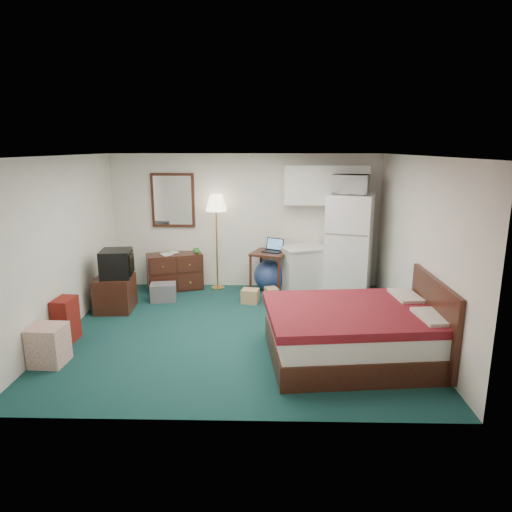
{
  "coord_description": "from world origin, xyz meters",
  "views": [
    {
      "loc": [
        0.39,
        -6.22,
        2.62
      ],
      "look_at": [
        0.23,
        0.47,
        1.01
      ],
      "focal_mm": 32.0,
      "sensor_mm": 36.0,
      "label": 1
    }
  ],
  "objects_px": {
    "desk": "(270,272)",
    "floor_lamp": "(217,242)",
    "bed": "(353,334)",
    "suitcase": "(66,320)",
    "fridge": "(349,246)",
    "dresser": "(175,272)",
    "kitchen_counter": "(303,270)",
    "tv_stand": "(115,293)"
  },
  "relations": [
    {
      "from": "floor_lamp",
      "to": "fridge",
      "type": "distance_m",
      "value": 2.41
    },
    {
      "from": "suitcase",
      "to": "bed",
      "type": "bearing_deg",
      "value": -3.16
    },
    {
      "from": "desk",
      "to": "fridge",
      "type": "distance_m",
      "value": 1.51
    },
    {
      "from": "dresser",
      "to": "kitchen_counter",
      "type": "distance_m",
      "value": 2.39
    },
    {
      "from": "kitchen_counter",
      "to": "floor_lamp",
      "type": "bearing_deg",
      "value": 152.63
    },
    {
      "from": "dresser",
      "to": "fridge",
      "type": "relative_size",
      "value": 0.55
    },
    {
      "from": "desk",
      "to": "tv_stand",
      "type": "relative_size",
      "value": 1.23
    },
    {
      "from": "kitchen_counter",
      "to": "fridge",
      "type": "xyz_separation_m",
      "value": [
        0.79,
        -0.15,
        0.5
      ]
    },
    {
      "from": "bed",
      "to": "tv_stand",
      "type": "distance_m",
      "value": 3.94
    },
    {
      "from": "floor_lamp",
      "to": "bed",
      "type": "distance_m",
      "value": 3.58
    },
    {
      "from": "fridge",
      "to": "desk",
      "type": "bearing_deg",
      "value": -167.35
    },
    {
      "from": "bed",
      "to": "tv_stand",
      "type": "height_order",
      "value": "bed"
    },
    {
      "from": "dresser",
      "to": "bed",
      "type": "xyz_separation_m",
      "value": [
        2.8,
        -2.83,
        -0.01
      ]
    },
    {
      "from": "bed",
      "to": "suitcase",
      "type": "height_order",
      "value": "bed"
    },
    {
      "from": "tv_stand",
      "to": "bed",
      "type": "bearing_deg",
      "value": -27.82
    },
    {
      "from": "floor_lamp",
      "to": "kitchen_counter",
      "type": "height_order",
      "value": "floor_lamp"
    },
    {
      "from": "kitchen_counter",
      "to": "tv_stand",
      "type": "relative_size",
      "value": 1.35
    },
    {
      "from": "tv_stand",
      "to": "fridge",
      "type": "bearing_deg",
      "value": 9.94
    },
    {
      "from": "tv_stand",
      "to": "dresser",
      "type": "bearing_deg",
      "value": 54.1
    },
    {
      "from": "kitchen_counter",
      "to": "suitcase",
      "type": "bearing_deg",
      "value": -166.6
    },
    {
      "from": "dresser",
      "to": "kitchen_counter",
      "type": "bearing_deg",
      "value": -22.28
    },
    {
      "from": "bed",
      "to": "fridge",
      "type": "bearing_deg",
      "value": 75.72
    },
    {
      "from": "desk",
      "to": "floor_lamp",
      "type": "bearing_deg",
      "value": -172.1
    },
    {
      "from": "floor_lamp",
      "to": "tv_stand",
      "type": "relative_size",
      "value": 2.88
    },
    {
      "from": "dresser",
      "to": "desk",
      "type": "bearing_deg",
      "value": -23.38
    },
    {
      "from": "suitcase",
      "to": "fridge",
      "type": "bearing_deg",
      "value": 30.05
    },
    {
      "from": "dresser",
      "to": "fridge",
      "type": "distance_m",
      "value": 3.24
    },
    {
      "from": "floor_lamp",
      "to": "kitchen_counter",
      "type": "distance_m",
      "value": 1.68
    },
    {
      "from": "desk",
      "to": "tv_stand",
      "type": "bearing_deg",
      "value": -138.44
    },
    {
      "from": "fridge",
      "to": "bed",
      "type": "xyz_separation_m",
      "value": [
        -0.37,
        -2.55,
        -0.58
      ]
    },
    {
      "from": "dresser",
      "to": "fridge",
      "type": "xyz_separation_m",
      "value": [
        3.18,
        -0.28,
        0.57
      ]
    },
    {
      "from": "dresser",
      "to": "tv_stand",
      "type": "xyz_separation_m",
      "value": [
        -0.76,
        -1.15,
        -0.06
      ]
    },
    {
      "from": "tv_stand",
      "to": "suitcase",
      "type": "bearing_deg",
      "value": -104.95
    },
    {
      "from": "desk",
      "to": "bed",
      "type": "relative_size",
      "value": 0.37
    },
    {
      "from": "kitchen_counter",
      "to": "fridge",
      "type": "height_order",
      "value": "fridge"
    },
    {
      "from": "desk",
      "to": "bed",
      "type": "distance_m",
      "value": 2.89
    },
    {
      "from": "bed",
      "to": "suitcase",
      "type": "distance_m",
      "value": 3.86
    },
    {
      "from": "desk",
      "to": "bed",
      "type": "xyz_separation_m",
      "value": [
        1.03,
        -2.7,
        -0.05
      ]
    },
    {
      "from": "dresser",
      "to": "bed",
      "type": "bearing_deg",
      "value": -64.33
    },
    {
      "from": "kitchen_counter",
      "to": "fridge",
      "type": "bearing_deg",
      "value": -30.49
    },
    {
      "from": "bed",
      "to": "suitcase",
      "type": "xyz_separation_m",
      "value": [
        -3.83,
        0.44,
        -0.02
      ]
    },
    {
      "from": "dresser",
      "to": "bed",
      "type": "height_order",
      "value": "dresser"
    }
  ]
}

